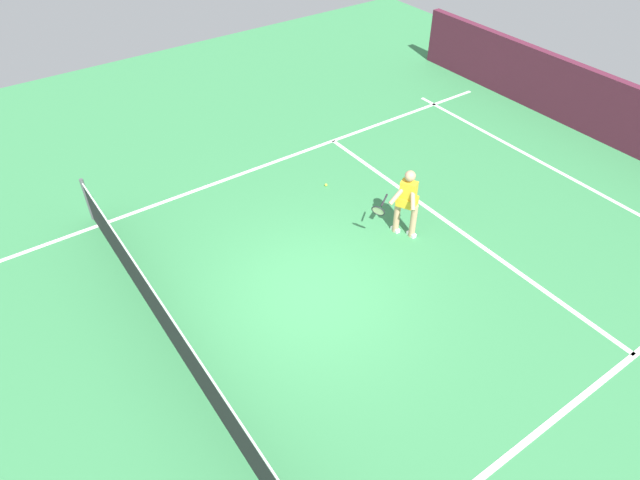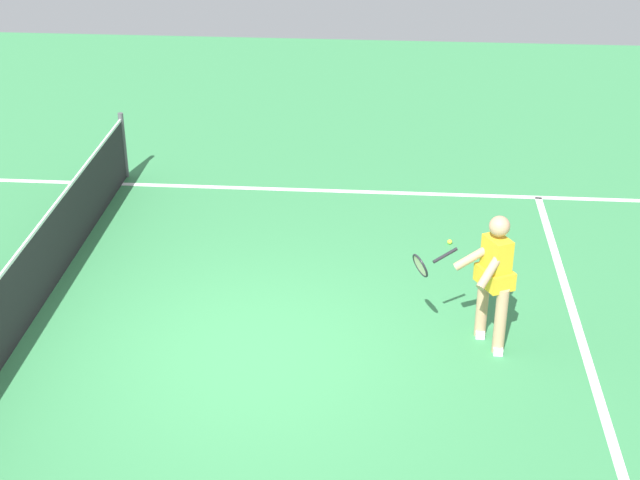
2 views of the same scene
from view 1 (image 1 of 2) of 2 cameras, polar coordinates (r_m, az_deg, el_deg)
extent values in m
plane|color=#38844C|center=(10.51, -0.91, -5.44)|extent=(25.34, 25.34, 0.00)
cube|color=#561E33|center=(16.28, 28.30, 11.06)|extent=(13.57, 0.24, 1.64)
cube|color=white|center=(14.89, 22.95, 6.50)|extent=(9.57, 0.10, 0.01)
cube|color=white|center=(12.37, 13.10, 1.60)|extent=(8.57, 0.10, 0.01)
cube|color=white|center=(8.73, 16.41, -21.90)|extent=(0.10, 17.49, 0.01)
cube|color=white|center=(13.46, -11.29, 5.42)|extent=(0.10, 17.49, 0.01)
cylinder|color=#4C4C51|center=(12.87, -22.55, 3.82)|extent=(0.08, 0.08, 1.02)
cube|color=#232326|center=(9.45, -14.27, -9.82)|extent=(9.09, 0.02, 0.90)
cube|color=white|center=(9.11, -14.75, -7.90)|extent=(9.09, 0.02, 0.04)
cylinder|color=tan|center=(11.66, 9.45, 1.91)|extent=(0.13, 0.13, 0.78)
cylinder|color=tan|center=(11.74, 7.81, 2.41)|extent=(0.13, 0.13, 0.78)
cube|color=white|center=(11.87, 9.27, 0.59)|extent=(0.20, 0.10, 0.08)
cube|color=white|center=(11.95, 7.66, 1.09)|extent=(0.20, 0.10, 0.08)
cube|color=gold|center=(11.31, 8.95, 4.76)|extent=(0.38, 0.33, 0.52)
cube|color=gold|center=(11.43, 8.85, 3.94)|extent=(0.48, 0.44, 0.20)
sphere|color=tan|center=(11.09, 9.16, 6.44)|extent=(0.22, 0.22, 0.22)
cylinder|color=tan|center=(11.15, 9.41, 4.23)|extent=(0.44, 0.36, 0.37)
cylinder|color=tan|center=(11.22, 7.98, 4.66)|extent=(0.12, 0.48, 0.37)
cylinder|color=black|center=(11.08, 6.54, 4.04)|extent=(0.17, 0.28, 0.14)
torus|color=black|center=(10.89, 5.93, 2.96)|extent=(0.31, 0.24, 0.28)
cylinder|color=beige|center=(10.89, 5.93, 2.96)|extent=(0.25, 0.19, 0.23)
sphere|color=#D1E533|center=(13.18, 0.61, 5.62)|extent=(0.07, 0.07, 0.07)
camera|label=2|loc=(6.24, 71.31, -5.16)|focal=53.17mm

